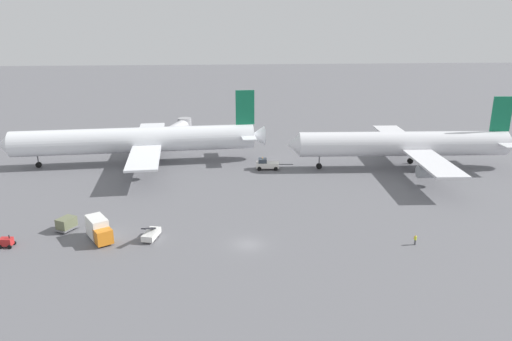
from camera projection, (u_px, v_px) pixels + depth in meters
ground_plane at (248, 244)px, 72.80m from camera, size 600.00×600.00×0.00m
airliner_at_gate_left at (137, 140)px, 111.78m from camera, size 60.36×44.09×16.62m
airliner_being_pushed at (405, 144)px, 108.25m from camera, size 52.15×44.54×16.20m
pushback_tug at (267, 164)px, 108.83m from camera, size 8.37×3.07×2.76m
gse_catering_truck_tall at (99, 230)px, 73.64m from camera, size 5.05×6.25×3.50m
gse_container_dolly_flat at (66, 224)px, 77.25m from camera, size 3.48×3.87×2.15m
gse_gpu_cart_small at (6, 242)px, 71.76m from camera, size 2.23×1.77×1.90m
gse_belt_loader_portside at (151, 234)px, 74.33m from camera, size 2.68×5.07×3.02m
ground_crew_wing_walker_right at (415, 240)px, 72.43m from camera, size 0.49×0.36×1.59m
jet_bridge at (178, 128)px, 132.23m from camera, size 7.54×15.94×5.63m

